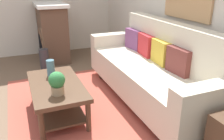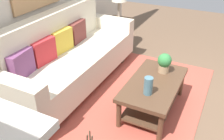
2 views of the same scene
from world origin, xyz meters
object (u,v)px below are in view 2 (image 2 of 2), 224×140
object	(u,v)px
side_table	(119,33)
throw_pillow_mustard	(62,41)
potted_plant_tabletop	(164,62)
throw_pillow_maroon	(77,32)
couch	(70,58)
throw_pillow_plum	(21,64)
coffee_table	(154,90)
throw_pillow_crimson	(43,51)
tabletop_vase	(148,86)

from	to	relation	value
side_table	throw_pillow_mustard	bearing A→B (deg)	173.48
potted_plant_tabletop	side_table	world-z (taller)	potted_plant_tabletop
throw_pillow_mustard	side_table	xyz separation A→B (m)	(1.54, -0.18, -0.40)
throw_pillow_maroon	side_table	size ratio (longest dim) A/B	0.64
couch	side_table	xyz separation A→B (m)	(1.54, -0.05, -0.15)
throw_pillow_plum	throw_pillow_mustard	size ratio (longest dim) A/B	1.00
couch	coffee_table	xyz separation A→B (m)	(-0.07, -1.30, -0.12)
throw_pillow_plum	coffee_table	size ratio (longest dim) A/B	0.33
potted_plant_tabletop	throw_pillow_mustard	bearing A→B (deg)	98.55
throw_pillow_crimson	potted_plant_tabletop	xyz separation A→B (m)	(0.61, -1.45, -0.11)
couch	throw_pillow_maroon	world-z (taller)	couch
couch	side_table	distance (m)	1.55
throw_pillow_crimson	side_table	bearing A→B (deg)	-5.19
coffee_table	tabletop_vase	distance (m)	0.35
throw_pillow_maroon	tabletop_vase	distance (m)	1.62
throw_pillow_plum	throw_pillow_crimson	bearing A→B (deg)	0.00
throw_pillow_mustard	coffee_table	world-z (taller)	throw_pillow_mustard
throw_pillow_maroon	throw_pillow_crimson	bearing A→B (deg)	180.00
throw_pillow_plum	throw_pillow_maroon	distance (m)	1.19
throw_pillow_plum	coffee_table	xyz separation A→B (m)	(0.72, -1.42, -0.37)
throw_pillow_plum	coffee_table	distance (m)	1.64
throw_pillow_maroon	coffee_table	size ratio (longest dim) A/B	0.33
throw_pillow_crimson	potted_plant_tabletop	world-z (taller)	throw_pillow_crimson
couch	potted_plant_tabletop	bearing A→B (deg)	-80.67
couch	throw_pillow_plum	bearing A→B (deg)	171.08
coffee_table	potted_plant_tabletop	world-z (taller)	potted_plant_tabletop
throw_pillow_crimson	throw_pillow_mustard	bearing A→B (deg)	0.00
couch	throw_pillow_plum	world-z (taller)	couch
throw_pillow_mustard	tabletop_vase	size ratio (longest dim) A/B	1.69
throw_pillow_crimson	coffee_table	size ratio (longest dim) A/B	0.33
throw_pillow_crimson	potted_plant_tabletop	size ratio (longest dim) A/B	1.37
throw_pillow_plum	throw_pillow_mustard	distance (m)	0.79
throw_pillow_mustard	side_table	distance (m)	1.60
coffee_table	throw_pillow_mustard	bearing A→B (deg)	87.14
throw_pillow_maroon	potted_plant_tabletop	size ratio (longest dim) A/B	1.37
throw_pillow_plum	throw_pillow_crimson	xyz separation A→B (m)	(0.40, 0.00, 0.00)
side_table	couch	bearing A→B (deg)	178.07
throw_pillow_mustard	potted_plant_tabletop	distance (m)	1.47
throw_pillow_crimson	throw_pillow_maroon	size ratio (longest dim) A/B	1.00
throw_pillow_maroon	side_table	bearing A→B (deg)	-8.74
throw_pillow_maroon	couch	bearing A→B (deg)	-162.57
throw_pillow_plum	side_table	distance (m)	2.37
potted_plant_tabletop	throw_pillow_crimson	bearing A→B (deg)	112.90
throw_pillow_plum	tabletop_vase	size ratio (longest dim) A/B	1.69
couch	throw_pillow_maroon	size ratio (longest dim) A/B	6.89
couch	throw_pillow_crimson	distance (m)	0.48
potted_plant_tabletop	throw_pillow_plum	bearing A→B (deg)	124.78
throw_pillow_mustard	tabletop_vase	bearing A→B (deg)	-103.50
coffee_table	tabletop_vase	world-z (taller)	tabletop_vase
throw_pillow_plum	potted_plant_tabletop	world-z (taller)	throw_pillow_plum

